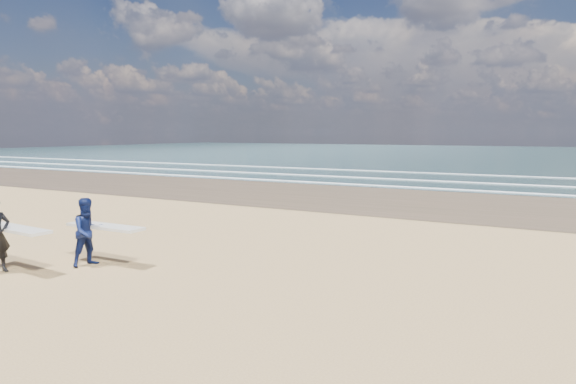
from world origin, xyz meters
The scene contains 1 object.
surfer_far centered at (0.62, 1.81, 0.84)m, with size 2.21×1.10×1.67m.
Camera 1 is at (10.80, -6.65, 3.24)m, focal length 32.00 mm.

